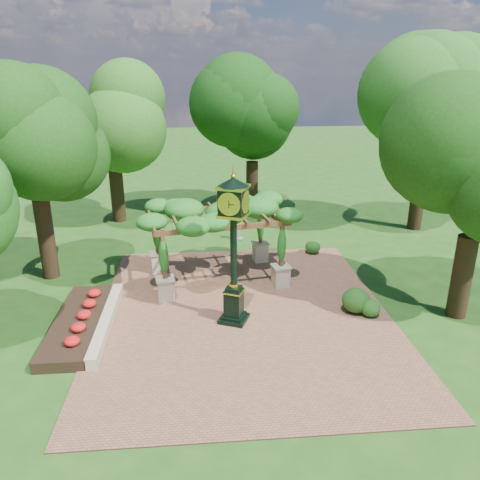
{
  "coord_description": "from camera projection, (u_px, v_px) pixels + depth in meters",
  "views": [
    {
      "loc": [
        -1.4,
        -13.44,
        7.95
      ],
      "look_at": [
        0.0,
        2.5,
        2.2
      ],
      "focal_mm": 35.0,
      "sensor_mm": 36.0,
      "label": 1
    }
  ],
  "objects": [
    {
      "name": "pergola",
      "position": [
        216.0,
        216.0,
        18.17
      ],
      "size": [
        5.68,
        4.1,
        3.27
      ],
      "rotation": [
        0.0,
        0.0,
        0.17
      ],
      "color": "beige",
      "rests_on": "brick_plaza"
    },
    {
      "name": "brick_plaza",
      "position": [
        244.0,
        313.0,
        16.34
      ],
      "size": [
        10.0,
        12.0,
        0.04
      ],
      "primitive_type": "cube",
      "color": "brown",
      "rests_on": "ground"
    },
    {
      "name": "tree_west_near",
      "position": [
        31.0,
        134.0,
        17.36
      ],
      "size": [
        4.66,
        4.66,
        8.44
      ],
      "color": "#382416",
      "rests_on": "ground"
    },
    {
      "name": "shrub_mid",
      "position": [
        356.0,
        300.0,
        16.26
      ],
      "size": [
        1.08,
        1.08,
        0.87
      ],
      "primitive_type": "ellipsoid",
      "rotation": [
        0.0,
        0.0,
        0.12
      ],
      "color": "#225317",
      "rests_on": "brick_plaza"
    },
    {
      "name": "tree_west_far",
      "position": [
        111.0,
        121.0,
        24.77
      ],
      "size": [
        4.41,
        4.41,
        8.07
      ],
      "color": "#322313",
      "rests_on": "ground"
    },
    {
      "name": "border_wall",
      "position": [
        107.0,
        321.0,
        15.43
      ],
      "size": [
        0.35,
        5.0,
        0.4
      ],
      "primitive_type": "cube",
      "color": "#C6B793",
      "rests_on": "ground"
    },
    {
      "name": "pedestal_clock",
      "position": [
        233.0,
        238.0,
        14.82
      ],
      "size": [
        1.3,
        1.3,
        5.02
      ],
      "rotation": [
        0.0,
        0.0,
        -0.41
      ],
      "color": "black",
      "rests_on": "brick_plaza"
    },
    {
      "name": "tree_north",
      "position": [
        253.0,
        120.0,
        26.31
      ],
      "size": [
        4.5,
        4.5,
        7.93
      ],
      "color": "black",
      "rests_on": "ground"
    },
    {
      "name": "sundial",
      "position": [
        237.0,
        232.0,
        23.49
      ],
      "size": [
        0.61,
        0.61,
        0.88
      ],
      "rotation": [
        0.0,
        0.0,
        -0.31
      ],
      "color": "gray",
      "rests_on": "ground"
    },
    {
      "name": "shrub_front",
      "position": [
        370.0,
        308.0,
        16.02
      ],
      "size": [
        0.75,
        0.75,
        0.6
      ],
      "primitive_type": "ellipsoid",
      "rotation": [
        0.0,
        0.0,
        -0.14
      ],
      "color": "#21601B",
      "rests_on": "brick_plaza"
    },
    {
      "name": "shrub_back",
      "position": [
        313.0,
        247.0,
        21.6
      ],
      "size": [
        0.91,
        0.91,
        0.63
      ],
      "primitive_type": "ellipsoid",
      "rotation": [
        0.0,
        0.0,
        -0.39
      ],
      "color": "#205619",
      "rests_on": "brick_plaza"
    },
    {
      "name": "tree_east_far",
      "position": [
        430.0,
        102.0,
        23.08
      ],
      "size": [
        4.69,
        4.69,
        9.55
      ],
      "color": "#311F13",
      "rests_on": "ground"
    },
    {
      "name": "ground",
      "position": [
        247.0,
        328.0,
        15.41
      ],
      "size": [
        120.0,
        120.0,
        0.0
      ],
      "primitive_type": "plane",
      "color": "#1E4714",
      "rests_on": "ground"
    },
    {
      "name": "flower_bed",
      "position": [
        79.0,
        323.0,
        15.36
      ],
      "size": [
        1.5,
        5.0,
        0.36
      ],
      "primitive_type": "cube",
      "color": "red",
      "rests_on": "ground"
    }
  ]
}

